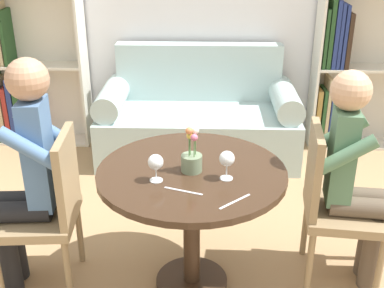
% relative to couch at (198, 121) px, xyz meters
% --- Properties ---
extents(ground_plane, '(16.00, 16.00, 0.00)m').
position_rel_couch_xyz_m(ground_plane, '(0.00, -1.72, -0.31)').
color(ground_plane, tan).
extents(round_table, '(0.96, 0.96, 0.72)m').
position_rel_couch_xyz_m(round_table, '(0.00, -1.72, 0.27)').
color(round_table, '#382619').
rests_on(round_table, ground_plane).
extents(couch, '(1.67, 0.80, 0.92)m').
position_rel_couch_xyz_m(couch, '(0.00, 0.00, 0.00)').
color(couch, '#A8C1C1').
rests_on(couch, ground_plane).
extents(bookshelf_left, '(0.88, 0.28, 1.46)m').
position_rel_couch_xyz_m(bookshelf_left, '(-1.57, 0.27, 0.34)').
color(bookshelf_left, silver).
rests_on(bookshelf_left, ground_plane).
extents(bookshelf_right, '(0.88, 0.28, 1.46)m').
position_rel_couch_xyz_m(bookshelf_right, '(1.32, 0.27, 0.35)').
color(bookshelf_right, silver).
rests_on(bookshelf_right, ground_plane).
extents(chair_left, '(0.45, 0.45, 0.90)m').
position_rel_couch_xyz_m(chair_left, '(-0.76, -1.72, 0.18)').
color(chair_left, '#937A56').
rests_on(chair_left, ground_plane).
extents(chair_right, '(0.46, 0.46, 0.90)m').
position_rel_couch_xyz_m(chair_right, '(0.76, -1.62, 0.18)').
color(chair_right, '#937A56').
rests_on(chair_right, ground_plane).
extents(person_left, '(0.43, 0.36, 1.29)m').
position_rel_couch_xyz_m(person_left, '(-0.84, -1.74, 0.38)').
color(person_left, black).
rests_on(person_left, ground_plane).
extents(person_right, '(0.44, 0.37, 1.22)m').
position_rel_couch_xyz_m(person_right, '(0.85, -1.64, 0.34)').
color(person_right, brown).
rests_on(person_right, ground_plane).
extents(wine_glass_left, '(0.08, 0.08, 0.14)m').
position_rel_couch_xyz_m(wine_glass_left, '(-0.17, -1.84, 0.51)').
color(wine_glass_left, white).
rests_on(wine_glass_left, round_table).
extents(wine_glass_right, '(0.08, 0.08, 0.15)m').
position_rel_couch_xyz_m(wine_glass_right, '(0.17, -1.81, 0.51)').
color(wine_glass_right, white).
rests_on(wine_glass_right, round_table).
extents(flower_vase, '(0.11, 0.11, 0.24)m').
position_rel_couch_xyz_m(flower_vase, '(0.00, -1.73, 0.48)').
color(flower_vase, gray).
rests_on(flower_vase, round_table).
extents(knife_left_setting, '(0.15, 0.14, 0.00)m').
position_rel_couch_xyz_m(knife_left_setting, '(0.20, -2.02, 0.41)').
color(knife_left_setting, silver).
rests_on(knife_left_setting, round_table).
extents(fork_left_setting, '(0.18, 0.07, 0.00)m').
position_rel_couch_xyz_m(fork_left_setting, '(-0.03, -1.94, 0.41)').
color(fork_left_setting, silver).
rests_on(fork_left_setting, round_table).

